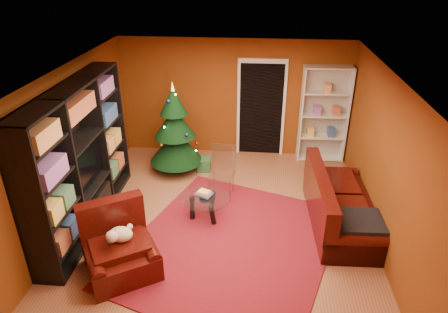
# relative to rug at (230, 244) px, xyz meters

# --- Properties ---
(floor) EXTENTS (5.00, 5.50, 0.05)m
(floor) POSITION_rel_rug_xyz_m (-0.20, 0.63, -0.03)
(floor) COLOR brown
(floor) RESTS_ON ground
(ceiling) EXTENTS (5.00, 5.50, 0.05)m
(ceiling) POSITION_rel_rug_xyz_m (-0.20, 0.63, 2.62)
(ceiling) COLOR silver
(ceiling) RESTS_ON wall_back
(wall_back) EXTENTS (5.00, 0.05, 2.60)m
(wall_back) POSITION_rel_rug_xyz_m (-0.20, 3.40, 1.29)
(wall_back) COLOR brown
(wall_back) RESTS_ON ground
(wall_left) EXTENTS (0.05, 5.50, 2.60)m
(wall_left) POSITION_rel_rug_xyz_m (-2.73, 0.63, 1.29)
(wall_left) COLOR brown
(wall_left) RESTS_ON ground
(wall_right) EXTENTS (0.05, 5.50, 2.60)m
(wall_right) POSITION_rel_rug_xyz_m (2.32, 0.63, 1.29)
(wall_right) COLOR brown
(wall_right) RESTS_ON ground
(doorway) EXTENTS (1.06, 0.60, 2.16)m
(doorway) POSITION_rel_rug_xyz_m (0.40, 3.36, 1.04)
(doorway) COLOR black
(doorway) RESTS_ON floor
(rug) EXTENTS (3.92, 4.23, 0.02)m
(rug) POSITION_rel_rug_xyz_m (0.00, 0.00, 0.00)
(rug) COLOR maroon
(rug) RESTS_ON floor
(media_unit) EXTENTS (0.50, 3.12, 2.39)m
(media_unit) POSITION_rel_rug_xyz_m (-2.48, 0.45, 1.18)
(media_unit) COLOR black
(media_unit) RESTS_ON floor
(christmas_tree) EXTENTS (1.38, 1.38, 1.96)m
(christmas_tree) POSITION_rel_rug_xyz_m (-1.33, 2.35, 0.94)
(christmas_tree) COLOR black
(christmas_tree) RESTS_ON floor
(gift_box_teal) EXTENTS (0.35, 0.35, 0.30)m
(gift_box_teal) POSITION_rel_rug_xyz_m (-1.41, 2.80, 0.14)
(gift_box_teal) COLOR teal
(gift_box_teal) RESTS_ON floor
(gift_box_green) EXTENTS (0.29, 0.29, 0.27)m
(gift_box_green) POSITION_rel_rug_xyz_m (-0.76, 2.41, 0.13)
(gift_box_green) COLOR #215A2F
(gift_box_green) RESTS_ON floor
(gift_box_red) EXTENTS (0.29, 0.29, 0.23)m
(gift_box_red) POSITION_rel_rug_xyz_m (-1.24, 2.73, 0.10)
(gift_box_red) COLOR #A02C10
(gift_box_red) RESTS_ON floor
(white_bookshelf) EXTENTS (1.01, 0.39, 2.16)m
(white_bookshelf) POSITION_rel_rug_xyz_m (1.75, 3.20, 1.04)
(white_bookshelf) COLOR white
(white_bookshelf) RESTS_ON floor
(armchair) EXTENTS (1.44, 1.44, 0.82)m
(armchair) POSITION_rel_rug_xyz_m (-1.52, -0.73, 0.40)
(armchair) COLOR black
(armchair) RESTS_ON rug
(dog) EXTENTS (0.50, 0.47, 0.27)m
(dog) POSITION_rel_rug_xyz_m (-1.50, -0.66, 0.60)
(dog) COLOR beige
(dog) RESTS_ON armchair
(sofa) EXTENTS (1.07, 2.22, 0.94)m
(sofa) POSITION_rel_rug_xyz_m (1.82, 0.76, 0.46)
(sofa) COLOR black
(sofa) RESTS_ON rug
(coffee_table) EXTENTS (1.11, 1.11, 0.53)m
(coffee_table) POSITION_rel_rug_xyz_m (-0.49, 0.68, 0.21)
(coffee_table) COLOR gray
(coffee_table) RESTS_ON rug
(acrylic_chair) EXTENTS (0.51, 0.55, 0.91)m
(acrylic_chair) POSITION_rel_rug_xyz_m (-0.28, 1.41, 0.45)
(acrylic_chair) COLOR #66605B
(acrylic_chair) RESTS_ON rug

